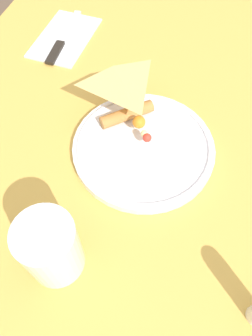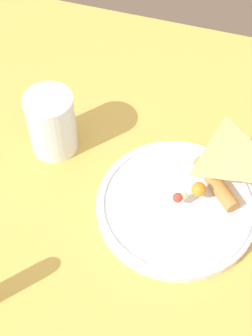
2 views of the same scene
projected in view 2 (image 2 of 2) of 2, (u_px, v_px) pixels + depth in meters
dining_table at (191, 228)px, 0.93m from camera, size 1.23×0.87×0.75m
plate_pizza at (179, 203)px, 0.83m from camera, size 0.26×0.26×0.06m
milk_glass at (52, 125)px, 0.88m from camera, size 0.08×0.08×0.12m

